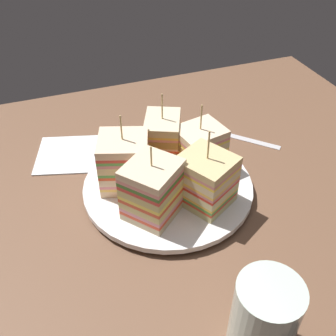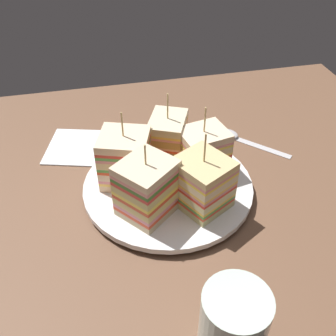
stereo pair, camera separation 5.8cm
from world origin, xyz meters
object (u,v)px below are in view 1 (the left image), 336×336
sandwich_wedge_1 (153,190)px  sandwich_wedge_2 (205,180)px  sandwich_wedge_0 (125,162)px  chip_pile (173,181)px  sandwich_wedge_4 (162,139)px  sandwich_wedge_3 (199,148)px  spoon (224,132)px  napkin (80,153)px  drinking_glass (262,323)px  plate (168,186)px

sandwich_wedge_1 → sandwich_wedge_2: bearing=-41.4°
sandwich_wedge_0 → chip_pile: bearing=-8.3°
sandwich_wedge_4 → sandwich_wedge_1: bearing=-1.7°
sandwich_wedge_3 → spoon: bearing=-147.8°
sandwich_wedge_2 → napkin: sandwich_wedge_2 is taller
sandwich_wedge_1 → sandwich_wedge_0: bearing=65.6°
sandwich_wedge_3 → drinking_glass: bearing=67.8°
plate → sandwich_wedge_3: bearing=20.6°
napkin → sandwich_wedge_1: bearing=-69.5°
sandwich_wedge_4 → chip_pile: sandwich_wedge_4 is taller
sandwich_wedge_1 → sandwich_wedge_3: size_ratio=1.01×
sandwich_wedge_1 → spoon: size_ratio=1.00×
sandwich_wedge_0 → napkin: size_ratio=0.82×
sandwich_wedge_1 → chip_pile: size_ratio=1.46×
plate → napkin: 17.83cm
sandwich_wedge_2 → spoon: (11.42, 16.12, -5.02)cm
sandwich_wedge_3 → chip_pile: (-5.47, -3.25, -2.30)cm
sandwich_wedge_0 → sandwich_wedge_2: (9.58, -7.37, -0.24)cm
sandwich_wedge_0 → sandwich_wedge_2: same height
sandwich_wedge_1 → sandwich_wedge_4: 12.30cm
spoon → sandwich_wedge_1: bearing=85.3°
sandwich_wedge_2 → drinking_glass: sandwich_wedge_2 is taller
sandwich_wedge_4 → spoon: (13.75, 4.78, -4.98)cm
spoon → drinking_glass: (-14.56, -37.02, 4.03)cm
plate → napkin: bearing=128.4°
sandwich_wedge_0 → napkin: (-5.14, 11.75, -5.42)cm
sandwich_wedge_3 → drinking_glass: (-5.40, -28.28, -0.71)cm
sandwich_wedge_2 → chip_pile: sandwich_wedge_2 is taller
sandwich_wedge_2 → sandwich_wedge_4: sandwich_wedge_2 is taller
spoon → drinking_glass: 39.98cm
napkin → sandwich_wedge_0: bearing=-66.4°
chip_pile → napkin: chip_pile is taller
sandwich_wedge_3 → sandwich_wedge_0: bearing=-11.3°
sandwich_wedge_2 → sandwich_wedge_3: 7.73cm
spoon → sandwich_wedge_4: bearing=64.8°
sandwich_wedge_2 → chip_pile: 5.83cm
sandwich_wedge_4 → spoon: 15.39cm
sandwich_wedge_1 → spoon: sandwich_wedge_1 is taller
sandwich_wedge_3 → napkin: bearing=-46.1°
sandwich_wedge_0 → chip_pile: 7.68cm
sandwich_wedge_4 → chip_pile: (-0.88, -7.20, -2.54)cm
sandwich_wedge_4 → drinking_glass: sandwich_wedge_4 is taller
plate → sandwich_wedge_0: 7.88cm
plate → spoon: 18.65cm
plate → drinking_glass: size_ratio=2.49×
napkin → drinking_glass: 41.87cm
plate → napkin: (-11.07, 13.96, -0.72)cm
plate → napkin: size_ratio=1.76×
sandwich_wedge_0 → sandwich_wedge_4: (7.25, 3.97, -0.27)cm
sandwich_wedge_0 → sandwich_wedge_3: 11.85cm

